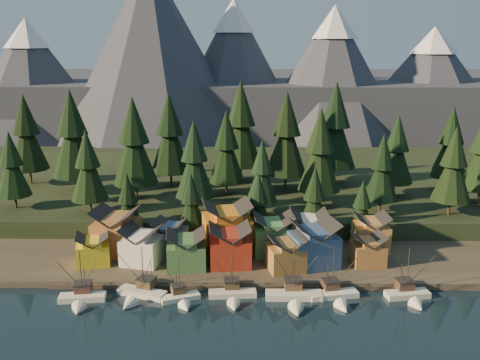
{
  "coord_description": "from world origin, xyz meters",
  "views": [
    {
      "loc": [
        2.04,
        -88.56,
        51.22
      ],
      "look_at": [
        0.44,
        30.0,
        20.03
      ],
      "focal_mm": 40.0,
      "sensor_mm": 36.0,
      "label": 1
    }
  ],
  "objects_px": {
    "boat_1": "(139,288)",
    "boat_6": "(410,289)",
    "boat_3": "(233,290)",
    "boat_4": "(295,291)",
    "house_back_1": "(170,236)",
    "house_back_0": "(116,230)",
    "house_front_1": "(142,244)",
    "house_front_0": "(93,248)",
    "boat_2": "(181,293)",
    "boat_5": "(336,290)",
    "boat_0": "(81,292)"
  },
  "relations": [
    {
      "from": "house_front_1",
      "to": "house_back_1",
      "type": "distance_m",
      "value": 8.27
    },
    {
      "from": "boat_5",
      "to": "house_back_0",
      "type": "xyz_separation_m",
      "value": [
        -49.21,
        20.68,
        5.26
      ]
    },
    {
      "from": "boat_6",
      "to": "house_front_1",
      "type": "relative_size",
      "value": 1.18
    },
    {
      "from": "house_front_1",
      "to": "house_back_1",
      "type": "height_order",
      "value": "house_front_1"
    },
    {
      "from": "boat_4",
      "to": "house_back_0",
      "type": "distance_m",
      "value": 46.37
    },
    {
      "from": "boat_1",
      "to": "house_back_0",
      "type": "height_order",
      "value": "house_back_0"
    },
    {
      "from": "boat_4",
      "to": "boat_6",
      "type": "xyz_separation_m",
      "value": [
        23.52,
        1.14,
        0.06
      ]
    },
    {
      "from": "house_back_0",
      "to": "boat_6",
      "type": "bearing_deg",
      "value": -10.9
    },
    {
      "from": "house_front_0",
      "to": "house_back_0",
      "type": "relative_size",
      "value": 0.77
    },
    {
      "from": "boat_0",
      "to": "house_front_0",
      "type": "relative_size",
      "value": 1.33
    },
    {
      "from": "boat_2",
      "to": "house_back_0",
      "type": "distance_m",
      "value": 28.86
    },
    {
      "from": "boat_0",
      "to": "boat_6",
      "type": "bearing_deg",
      "value": -5.0
    },
    {
      "from": "house_back_1",
      "to": "house_front_0",
      "type": "bearing_deg",
      "value": -145.9
    },
    {
      "from": "boat_1",
      "to": "boat_3",
      "type": "relative_size",
      "value": 1.06
    },
    {
      "from": "boat_2",
      "to": "boat_4",
      "type": "xyz_separation_m",
      "value": [
        22.84,
        0.5,
        0.33
      ]
    },
    {
      "from": "house_back_1",
      "to": "boat_1",
      "type": "bearing_deg",
      "value": -88.06
    },
    {
      "from": "boat_0",
      "to": "boat_1",
      "type": "xyz_separation_m",
      "value": [
        11.25,
        2.14,
        -0.02
      ]
    },
    {
      "from": "boat_2",
      "to": "house_front_1",
      "type": "bearing_deg",
      "value": 103.24
    },
    {
      "from": "boat_5",
      "to": "boat_0",
      "type": "bearing_deg",
      "value": 170.37
    },
    {
      "from": "boat_0",
      "to": "boat_4",
      "type": "xyz_separation_m",
      "value": [
        42.92,
        1.13,
        0.02
      ]
    },
    {
      "from": "house_front_1",
      "to": "house_front_0",
      "type": "bearing_deg",
      "value": -164.11
    },
    {
      "from": "boat_5",
      "to": "house_back_0",
      "type": "bearing_deg",
      "value": 145.48
    },
    {
      "from": "house_back_1",
      "to": "house_back_0",
      "type": "bearing_deg",
      "value": -168.02
    },
    {
      "from": "boat_2",
      "to": "house_front_0",
      "type": "distance_m",
      "value": 26.82
    },
    {
      "from": "boat_2",
      "to": "house_front_0",
      "type": "bearing_deg",
      "value": 124.1
    },
    {
      "from": "boat_1",
      "to": "boat_6",
      "type": "bearing_deg",
      "value": 20.13
    },
    {
      "from": "boat_1",
      "to": "house_front_1",
      "type": "bearing_deg",
      "value": 117.91
    },
    {
      "from": "boat_2",
      "to": "boat_5",
      "type": "height_order",
      "value": "boat_5"
    },
    {
      "from": "boat_3",
      "to": "house_back_0",
      "type": "height_order",
      "value": "house_back_0"
    },
    {
      "from": "boat_2",
      "to": "boat_4",
      "type": "bearing_deg",
      "value": -19.88
    },
    {
      "from": "house_front_1",
      "to": "boat_6",
      "type": "bearing_deg",
      "value": -1.46
    },
    {
      "from": "boat_4",
      "to": "boat_6",
      "type": "bearing_deg",
      "value": 2.3
    },
    {
      "from": "boat_3",
      "to": "house_front_1",
      "type": "bearing_deg",
      "value": 140.71
    },
    {
      "from": "boat_1",
      "to": "boat_4",
      "type": "xyz_separation_m",
      "value": [
        31.67,
        -1.01,
        0.04
      ]
    },
    {
      "from": "boat_5",
      "to": "boat_1",
      "type": "bearing_deg",
      "value": 167.9
    },
    {
      "from": "house_front_1",
      "to": "boat_0",
      "type": "bearing_deg",
      "value": -106.88
    },
    {
      "from": "boat_0",
      "to": "boat_6",
      "type": "xyz_separation_m",
      "value": [
        66.44,
        2.27,
        0.09
      ]
    },
    {
      "from": "boat_2",
      "to": "boat_5",
      "type": "distance_m",
      "value": 31.26
    },
    {
      "from": "boat_3",
      "to": "boat_4",
      "type": "distance_m",
      "value": 12.54
    },
    {
      "from": "boat_2",
      "to": "boat_4",
      "type": "height_order",
      "value": "boat_4"
    },
    {
      "from": "boat_6",
      "to": "house_back_1",
      "type": "bearing_deg",
      "value": 149.33
    },
    {
      "from": "boat_3",
      "to": "boat_5",
      "type": "relative_size",
      "value": 0.97
    },
    {
      "from": "boat_1",
      "to": "house_front_1",
      "type": "xyz_separation_m",
      "value": [
        -1.99,
        14.32,
        3.85
      ]
    },
    {
      "from": "boat_5",
      "to": "boat_6",
      "type": "relative_size",
      "value": 0.98
    },
    {
      "from": "boat_3",
      "to": "house_front_1",
      "type": "relative_size",
      "value": 1.12
    },
    {
      "from": "boat_0",
      "to": "boat_6",
      "type": "height_order",
      "value": "boat_6"
    },
    {
      "from": "boat_1",
      "to": "house_front_0",
      "type": "relative_size",
      "value": 1.36
    },
    {
      "from": "boat_6",
      "to": "house_back_1",
      "type": "height_order",
      "value": "boat_6"
    },
    {
      "from": "boat_0",
      "to": "house_front_1",
      "type": "xyz_separation_m",
      "value": [
        9.25,
        16.46,
        3.83
      ]
    },
    {
      "from": "boat_1",
      "to": "boat_6",
      "type": "distance_m",
      "value": 55.2
    }
  ]
}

